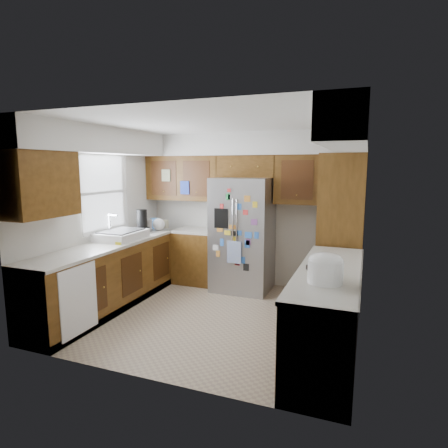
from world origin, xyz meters
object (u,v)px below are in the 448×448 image
Objects in this scene: fridge at (243,235)px; paper_towel at (331,269)px; pantry at (341,230)px; rice_cooker at (325,267)px.

fridge reaches higher than paper_towel.
pantry is 1.51m from fridge.
pantry is at bearing 91.34° from paper_towel.
fridge is 2.67m from paper_towel.
paper_towel is at bearing -54.42° from fridge.
fridge is (-1.50, 0.05, -0.17)m from pantry.
rice_cooker is at bearing -179.87° from paper_towel.
rice_cooker is 0.05m from paper_towel.
fridge is at bearing 124.70° from rice_cooker.
pantry is 8.15× the size of paper_towel.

